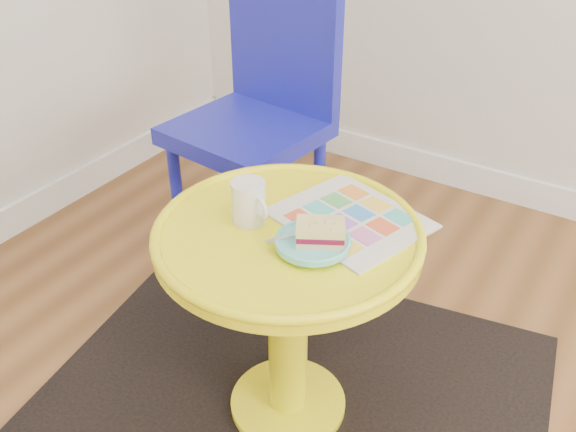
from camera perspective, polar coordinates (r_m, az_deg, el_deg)
The scene contains 9 objects.
room_walls at distance 2.10m, azimuth -1.68°, elevation -5.42°, with size 4.00×4.00×4.00m.
rug at distance 1.79m, azimuth 0.00°, elevation -16.45°, with size 1.30×1.10×0.01m, color black.
side_table at distance 1.51m, azimuth -0.00°, elevation -6.39°, with size 0.60×0.60×0.57m.
chair at distance 2.08m, azimuth -2.38°, elevation 9.68°, with size 0.47×0.47×0.95m.
newspaper at distance 1.46m, azimuth 5.53°, elevation -0.23°, with size 0.31×0.27×0.01m, color silver.
mug at distance 1.42m, azimuth -3.46°, elevation 1.32°, with size 0.11×0.08×0.10m.
plate at distance 1.35m, azimuth 2.22°, elevation -2.37°, with size 0.16×0.16×0.02m.
cake_slice at distance 1.33m, azimuth 2.91°, elevation -1.44°, with size 0.12×0.11×0.04m.
fork at distance 1.36m, azimuth 1.06°, elevation -1.60°, with size 0.09×0.13×0.00m.
Camera 1 is at (-0.06, -0.37, 1.36)m, focal length 40.00 mm.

